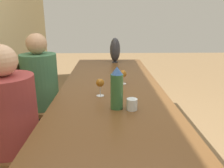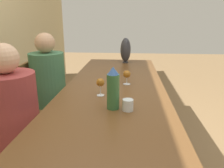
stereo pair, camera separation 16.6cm
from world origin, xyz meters
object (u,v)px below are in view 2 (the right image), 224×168
at_px(wine_glass_3, 100,83).
at_px(wine_glass_0, 127,75).
at_px(water_tumbler, 128,105).
at_px(chair_far, 44,100).
at_px(vase, 126,50).
at_px(person_far, 50,87).
at_px(person_near, 14,119).
at_px(water_bottle, 113,89).
at_px(chair_near, 6,136).

bearing_deg(wine_glass_3, wine_glass_0, -31.77).
bearing_deg(water_tumbler, wine_glass_0, 1.73).
bearing_deg(chair_far, wine_glass_0, -103.75).
bearing_deg(vase, person_far, 135.70).
height_order(wine_glass_3, chair_far, chair_far).
xyz_separation_m(wine_glass_3, person_near, (-0.21, 0.61, -0.23)).
distance_m(water_bottle, vase, 1.58).
height_order(water_tumbler, chair_far, chair_far).
height_order(person_near, person_far, person_far).
distance_m(water_tumbler, vase, 1.62).
distance_m(water_bottle, person_near, 0.78).
bearing_deg(person_far, water_bottle, -137.13).
distance_m(water_tumbler, person_near, 0.85).
height_order(vase, person_near, person_near).
bearing_deg(water_bottle, vase, -1.61).
bearing_deg(water_tumbler, person_far, 45.53).
bearing_deg(wine_glass_3, chair_far, 52.29).
xyz_separation_m(water_bottle, water_tumbler, (-0.03, -0.10, -0.10)).
height_order(water_tumbler, vase, vase).
distance_m(water_tumbler, wine_glass_0, 0.60).
height_order(water_bottle, wine_glass_0, water_bottle).
height_order(wine_glass_3, person_far, person_far).
height_order(chair_near, chair_far, same).
distance_m(vase, wine_glass_0, 1.02).
height_order(water_bottle, vase, vase).
distance_m(wine_glass_0, person_near, 0.99).
xyz_separation_m(water_bottle, wine_glass_0, (0.57, -0.08, -0.05)).
height_order(wine_glass_3, person_near, person_near).
bearing_deg(wine_glass_0, water_tumbler, -178.27).
distance_m(water_bottle, chair_near, 0.91).
bearing_deg(wine_glass_0, person_far, 74.87).
height_order(chair_near, person_far, person_far).
relative_size(person_near, person_far, 0.98).
relative_size(wine_glass_0, chair_near, 0.14).
relative_size(water_tumbler, chair_near, 0.08).
relative_size(water_tumbler, person_far, 0.06).
height_order(water_bottle, chair_far, water_bottle).
xyz_separation_m(vase, wine_glass_3, (-1.33, 0.16, -0.07)).
xyz_separation_m(chair_near, person_near, (0.00, -0.09, 0.14)).
height_order(water_tumbler, person_far, person_far).
bearing_deg(water_tumbler, person_near, 85.56).
bearing_deg(vase, person_near, 153.40).
distance_m(water_bottle, wine_glass_0, 0.58).
distance_m(water_tumbler, wine_glass_3, 0.36).
bearing_deg(person_near, chair_far, 6.63).
height_order(wine_glass_0, wine_glass_3, wine_glass_3).
xyz_separation_m(water_bottle, person_near, (0.04, 0.73, -0.27)).
bearing_deg(person_far, wine_glass_3, -131.37).
xyz_separation_m(chair_near, chair_far, (0.75, 0.00, 0.00)).
height_order(chair_near, person_near, person_near).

